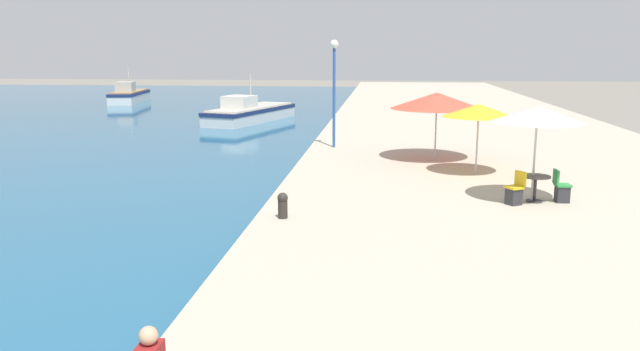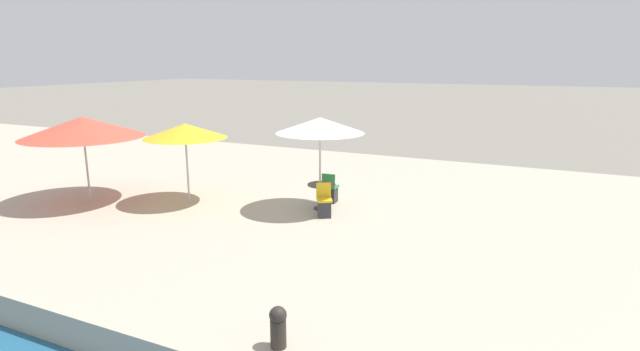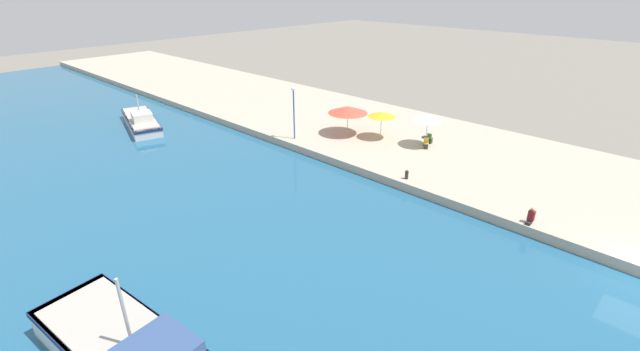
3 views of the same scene
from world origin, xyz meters
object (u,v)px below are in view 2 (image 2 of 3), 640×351
cafe_umbrella_striped (83,127)px  cafe_table (322,191)px  cafe_umbrella_pink (320,125)px  cafe_chair_right (324,205)px  cafe_chair_left (331,192)px  cafe_umbrella_white (185,131)px  mooring_bollard (278,326)px

cafe_umbrella_striped → cafe_table: (2.22, -6.73, -1.72)m
cafe_umbrella_pink → cafe_chair_right: (-0.55, -0.39, -2.10)m
cafe_table → cafe_chair_right: 0.75m
cafe_umbrella_striped → cafe_table: 7.30m
cafe_umbrella_striped → cafe_chair_right: bearing=-77.3°
cafe_umbrella_pink → cafe_chair_right: cafe_umbrella_pink is taller
cafe_umbrella_striped → cafe_chair_right: 7.54m
cafe_chair_left → cafe_chair_right: 1.40m
cafe_umbrella_white → cafe_chair_right: bearing=-84.2°
mooring_bollard → cafe_chair_right: bearing=18.7°
cafe_umbrella_white → cafe_chair_right: cafe_umbrella_white is taller
cafe_umbrella_striped → cafe_chair_left: (2.94, -6.69, -1.93)m
cafe_umbrella_white → cafe_table: (1.06, -3.91, -1.62)m
cafe_umbrella_white → mooring_bollard: cafe_umbrella_white is taller
cafe_umbrella_pink → cafe_chair_left: (0.79, 0.03, -2.10)m
cafe_umbrella_striped → cafe_chair_right: (1.60, -7.11, -1.93)m
cafe_chair_left → mooring_bollard: 7.80m
cafe_chair_right → mooring_bollard: bearing=77.7°
cafe_table → mooring_bollard: size_ratio=1.22×
cafe_umbrella_striped → cafe_chair_right: size_ratio=3.86×
cafe_umbrella_white → cafe_chair_right: 4.68m
cafe_chair_right → cafe_umbrella_white: bearing=-25.2°
cafe_umbrella_striped → cafe_umbrella_white: bearing=-67.6°
cafe_table → mooring_bollard: bearing=-160.1°
cafe_umbrella_pink → cafe_chair_left: 2.24m
cafe_umbrella_pink → cafe_table: (0.07, -0.02, -1.89)m
cafe_umbrella_pink → cafe_chair_right: bearing=-144.9°
cafe_table → cafe_chair_right: cafe_chair_right is taller
cafe_table → cafe_chair_right: (-0.62, -0.37, -0.21)m
cafe_chair_right → mooring_bollard: 6.39m
cafe_umbrella_pink → cafe_chair_left: size_ratio=2.90×
cafe_umbrella_striped → cafe_table: bearing=-71.7°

